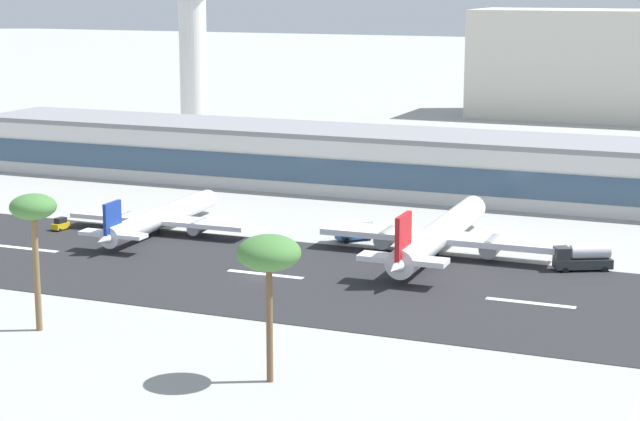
{
  "coord_description": "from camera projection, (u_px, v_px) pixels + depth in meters",
  "views": [
    {
      "loc": [
        67.23,
        -140.65,
        42.03
      ],
      "look_at": [
        2.07,
        18.6,
        6.53
      ],
      "focal_mm": 62.62,
      "sensor_mm": 36.0,
      "label": 1
    }
  ],
  "objects": [
    {
      "name": "ground_plane",
      "position": [
        258.0,
        278.0,
        160.91
      ],
      "size": [
        1400.0,
        1400.0,
        0.0
      ],
      "primitive_type": "plane",
      "color": "#9E9E99"
    },
    {
      "name": "runway_strip",
      "position": [
        264.0,
        274.0,
        162.6
      ],
      "size": [
        800.0,
        41.72,
        0.08
      ],
      "primitive_type": "cube",
      "color": "#262628",
      "rests_on": "ground_plane"
    },
    {
      "name": "runway_centreline_dash_3",
      "position": [
        26.0,
        248.0,
        178.15
      ],
      "size": [
        12.0,
        1.2,
        0.01
      ],
      "primitive_type": "cube",
      "color": "white",
      "rests_on": "runway_strip"
    },
    {
      "name": "runway_centreline_dash_4",
      "position": [
        265.0,
        274.0,
        162.5
      ],
      "size": [
        12.0,
        1.2,
        0.01
      ],
      "primitive_type": "cube",
      "color": "white",
      "rests_on": "runway_strip"
    },
    {
      "name": "runway_centreline_dash_5",
      "position": [
        530.0,
        303.0,
        148.07
      ],
      "size": [
        12.0,
        1.2,
        0.01
      ],
      "primitive_type": "cube",
      "color": "white",
      "rests_on": "runway_strip"
    },
    {
      "name": "terminal_building",
      "position": [
        390.0,
        161.0,
        226.18
      ],
      "size": [
        187.35,
        21.87,
        12.19
      ],
      "color": "silver",
      "rests_on": "ground_plane"
    },
    {
      "name": "control_tower",
      "position": [
        192.0,
        27.0,
        280.18
      ],
      "size": [
        14.92,
        14.92,
        49.04
      ],
      "color": "silver",
      "rests_on": "ground_plane"
    },
    {
      "name": "distant_hotel_block",
      "position": [
        640.0,
        66.0,
        340.03
      ],
      "size": [
        101.27,
        32.45,
        33.37
      ],
      "primitive_type": "cube",
      "color": "beige",
      "rests_on": "ground_plane"
    },
    {
      "name": "airliner_navy_tail_gate_0",
      "position": [
        158.0,
        219.0,
        188.19
      ],
      "size": [
        32.68,
        39.15,
        8.17
      ],
      "rotation": [
        0.0,
        0.0,
        1.59
      ],
      "color": "white",
      "rests_on": "ground_plane"
    },
    {
      "name": "airliner_red_tail_gate_1",
      "position": [
        437.0,
        236.0,
        172.61
      ],
      "size": [
        37.47,
        48.8,
        10.18
      ],
      "rotation": [
        0.0,
        0.0,
        1.58
      ],
      "color": "white",
      "rests_on": "ground_plane"
    },
    {
      "name": "service_box_truck_0",
      "position": [
        354.0,
        230.0,
        183.41
      ],
      "size": [
        5.68,
        6.15,
        3.25
      ],
      "rotation": [
        0.0,
        0.0,
        4.02
      ],
      "color": "#23569E",
      "rests_on": "ground_plane"
    },
    {
      "name": "service_baggage_tug_1",
      "position": [
        61.0,
        224.0,
        191.28
      ],
      "size": [
        2.25,
        3.39,
        2.2
      ],
      "rotation": [
        0.0,
        0.0,
        1.44
      ],
      "color": "gold",
      "rests_on": "ground_plane"
    },
    {
      "name": "service_fuel_truck_2",
      "position": [
        583.0,
        257.0,
        164.33
      ],
      "size": [
        8.76,
        6.14,
        3.95
      ],
      "rotation": [
        0.0,
        0.0,
        3.61
      ],
      "color": "#2D3338",
      "rests_on": "ground_plane"
    },
    {
      "name": "palm_tree_0",
      "position": [
        269.0,
        255.0,
        116.44
      ],
      "size": [
        6.82,
        6.82,
        16.06
      ],
      "color": "brown",
      "rests_on": "ground_plane"
    },
    {
      "name": "palm_tree_1",
      "position": [
        33.0,
        212.0,
        133.75
      ],
      "size": [
        5.63,
        5.63,
        17.03
      ],
      "color": "brown",
      "rests_on": "ground_plane"
    }
  ]
}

